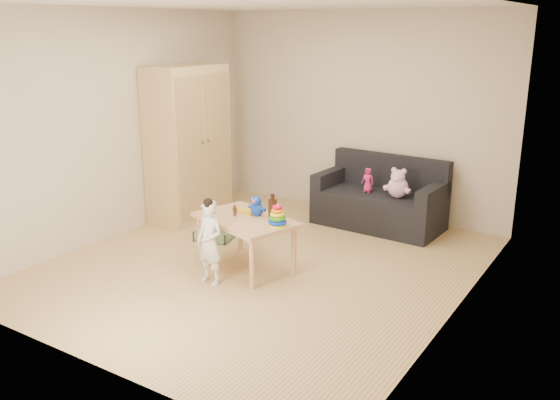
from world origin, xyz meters
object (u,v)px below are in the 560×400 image
Objects in this scene: wardrobe at (188,143)px; play_table at (246,243)px; sofa at (378,210)px; toddler at (210,244)px.

wardrobe reaches higher than play_table.
sofa is (2.22, 0.95, -0.75)m from wardrobe.
play_table is at bearing -104.35° from sofa.
toddler is (1.55, -1.50, -0.57)m from wardrobe.
toddler reaches higher than play_table.
wardrobe is 1.26× the size of sofa.
wardrobe is 2.53m from sofa.
sofa is 1.90× the size of toddler.
wardrobe is at bearing 142.05° from toddler.
wardrobe is 2.40× the size of toddler.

